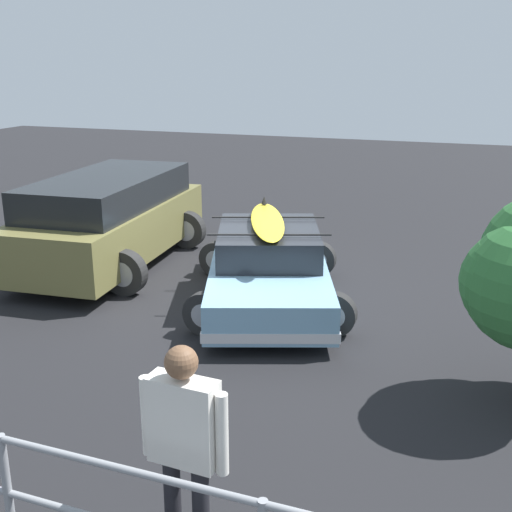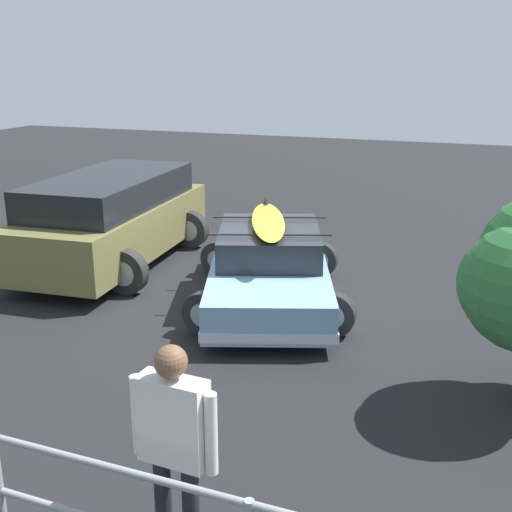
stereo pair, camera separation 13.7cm
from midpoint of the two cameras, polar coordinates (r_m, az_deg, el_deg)
ground_plane at (r=10.55m, az=-0.70°, el=-3.88°), size 44.00×44.00×0.02m
sedan_car at (r=10.28m, az=1.55°, el=-0.98°), size 3.22×4.57×1.48m
suv_car at (r=12.39m, az=-12.32°, el=3.32°), size 2.94×5.06×1.71m
person_bystander at (r=4.94m, az=-6.48°, el=-15.73°), size 0.72×0.25×1.85m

